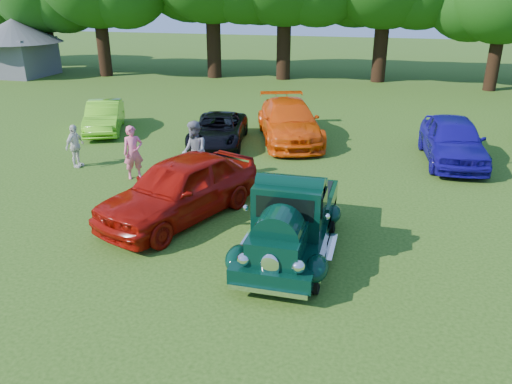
% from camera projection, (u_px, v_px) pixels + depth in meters
% --- Properties ---
extents(ground, '(120.00, 120.00, 0.00)m').
position_uv_depth(ground, '(218.00, 249.00, 11.71)').
color(ground, '#264710').
rests_on(ground, ground).
extents(hero_pickup, '(2.12, 4.55, 1.78)m').
position_uv_depth(hero_pickup, '(291.00, 221.00, 11.33)').
color(hero_pickup, black).
rests_on(hero_pickup, ground).
extents(red_convertible, '(3.61, 5.26, 1.66)m').
position_uv_depth(red_convertible, '(180.00, 188.00, 13.08)').
color(red_convertible, '#970D06').
rests_on(red_convertible, ground).
extents(back_car_lime, '(2.83, 4.11, 1.28)m').
position_uv_depth(back_car_lime, '(104.00, 117.00, 21.30)').
color(back_car_lime, '#63CC1B').
rests_on(back_car_lime, ground).
extents(back_car_black, '(2.71, 4.58, 1.20)m').
position_uv_depth(back_car_black, '(218.00, 130.00, 19.44)').
color(back_car_black, black).
rests_on(back_car_black, ground).
extents(back_car_orange, '(3.87, 5.82, 1.57)m').
position_uv_depth(back_car_orange, '(289.00, 121.00, 19.97)').
color(back_car_orange, '#E94908').
rests_on(back_car_orange, ground).
extents(back_car_blue, '(2.27, 4.81, 1.59)m').
position_uv_depth(back_car_blue, '(453.00, 140.00, 17.45)').
color(back_car_blue, '#150C86').
rests_on(back_car_blue, ground).
extents(spectator_pink, '(0.75, 0.71, 1.72)m').
position_uv_depth(spectator_pink, '(133.00, 152.00, 15.87)').
color(spectator_pink, '#F06389').
rests_on(spectator_pink, ground).
extents(spectator_grey, '(1.13, 1.19, 1.93)m').
position_uv_depth(spectator_grey, '(194.00, 152.00, 15.60)').
color(spectator_grey, gray).
rests_on(spectator_grey, ground).
extents(spectator_white, '(0.43, 0.89, 1.48)m').
position_uv_depth(spectator_white, '(75.00, 146.00, 16.94)').
color(spectator_white, silver).
rests_on(spectator_white, ground).
extents(gazebo, '(6.40, 6.40, 3.90)m').
position_uv_depth(gazebo, '(15.00, 41.00, 34.83)').
color(gazebo, '#57575C').
rests_on(gazebo, ground).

